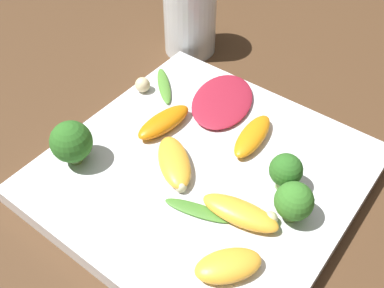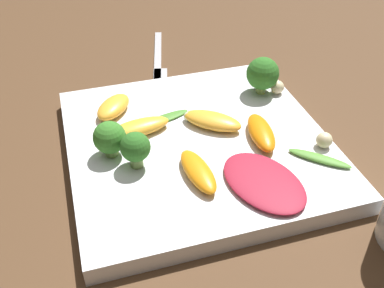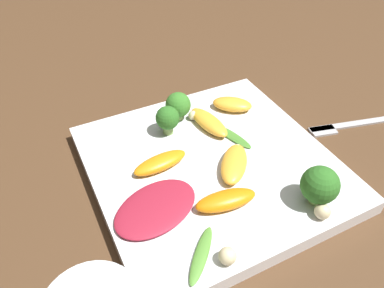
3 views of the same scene
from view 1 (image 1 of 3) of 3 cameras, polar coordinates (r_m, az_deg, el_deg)
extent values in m
plane|color=#4C331E|center=(0.49, 1.44, -4.66)|extent=(2.40, 2.40, 0.00)
cube|color=white|center=(0.48, 1.46, -3.83)|extent=(0.30, 0.30, 0.02)
cylinder|color=white|center=(0.64, -0.26, 15.82)|extent=(0.07, 0.07, 0.10)
ellipsoid|color=maroon|center=(0.54, 3.88, 5.50)|extent=(0.12, 0.10, 0.01)
ellipsoid|color=#FCAD33|center=(0.40, 4.63, -15.13)|extent=(0.07, 0.06, 0.02)
ellipsoid|color=orange|center=(0.49, 7.69, 1.03)|extent=(0.08, 0.03, 0.02)
ellipsoid|color=orange|center=(0.51, -3.60, 2.81)|extent=(0.08, 0.04, 0.02)
ellipsoid|color=#FCAD33|center=(0.46, -2.28, -2.28)|extent=(0.07, 0.08, 0.02)
ellipsoid|color=#FCAD33|center=(0.43, 6.12, -8.67)|extent=(0.04, 0.08, 0.02)
cylinder|color=#7A9E51|center=(0.43, 12.34, -8.60)|extent=(0.01, 0.01, 0.01)
sphere|color=#387A28|center=(0.42, 12.70, -7.25)|extent=(0.04, 0.04, 0.04)
cylinder|color=#7A9E51|center=(0.46, 11.52, -4.68)|extent=(0.01, 0.01, 0.02)
sphere|color=#2D6B23|center=(0.44, 11.85, -3.25)|extent=(0.03, 0.03, 0.03)
cylinder|color=#84AD5B|center=(0.48, -14.64, -1.39)|extent=(0.01, 0.01, 0.02)
sphere|color=#2D6B23|center=(0.47, -15.09, 0.29)|extent=(0.04, 0.04, 0.04)
ellipsoid|color=#47842D|center=(0.43, 0.77, -8.44)|extent=(0.03, 0.07, 0.00)
ellipsoid|color=#518E33|center=(0.56, -3.57, 7.42)|extent=(0.06, 0.06, 0.01)
sphere|color=beige|center=(0.43, 9.92, -9.31)|extent=(0.01, 0.01, 0.01)
sphere|color=beige|center=(0.50, -15.51, 0.22)|extent=(0.02, 0.02, 0.02)
sphere|color=beige|center=(0.56, -6.30, 7.49)|extent=(0.02, 0.02, 0.02)
sphere|color=beige|center=(0.44, -1.23, -5.53)|extent=(0.01, 0.01, 0.01)
camera|label=2|loc=(0.65, 41.45, 34.85)|focal=42.00mm
camera|label=3|loc=(0.64, -14.79, 43.59)|focal=35.00mm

